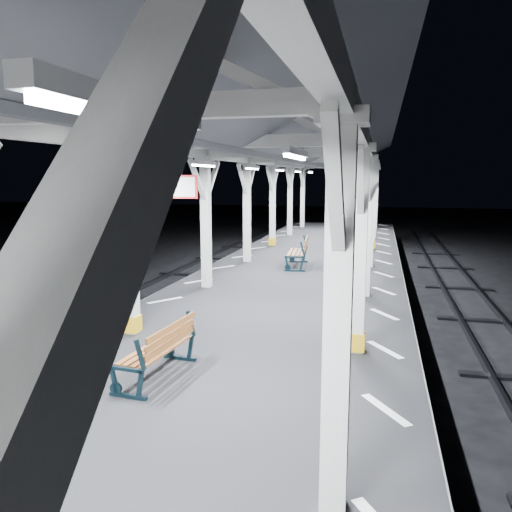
% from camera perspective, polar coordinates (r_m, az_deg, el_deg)
% --- Properties ---
extents(ground, '(120.00, 120.00, 0.00)m').
position_cam_1_polar(ground, '(7.42, -6.62, -21.96)').
color(ground, black).
rests_on(ground, ground).
extents(platform, '(6.00, 50.00, 1.00)m').
position_cam_1_polar(platform, '(7.17, -6.69, -18.54)').
color(platform, black).
rests_on(platform, ground).
extents(hazard_stripes_left, '(1.00, 48.00, 0.01)m').
position_cam_1_polar(hazard_stripes_left, '(8.10, -23.57, -12.03)').
color(hazard_stripes_left, silver).
rests_on(hazard_stripes_left, platform).
extents(hazard_stripes_right, '(1.00, 48.00, 0.01)m').
position_cam_1_polar(hazard_stripes_right, '(6.56, 14.58, -16.61)').
color(hazard_stripes_right, silver).
rests_on(hazard_stripes_right, platform).
extents(canopy, '(5.40, 49.00, 4.65)m').
position_cam_1_polar(canopy, '(6.39, -7.44, 15.72)').
color(canopy, silver).
rests_on(canopy, platform).
extents(bench_mid, '(0.67, 1.53, 0.81)m').
position_cam_1_polar(bench_mid, '(7.23, -10.79, -10.36)').
color(bench_mid, black).
rests_on(bench_mid, platform).
extents(bench_far, '(0.81, 1.78, 0.93)m').
position_cam_1_polar(bench_far, '(15.74, 5.04, 0.53)').
color(bench_far, black).
rests_on(bench_far, platform).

